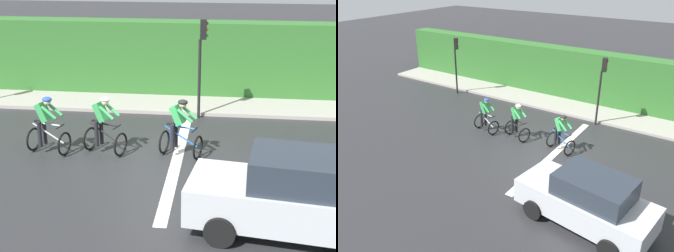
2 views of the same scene
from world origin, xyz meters
The scene contains 10 objects.
ground_plane centered at (0.00, 0.00, 0.00)m, with size 80.00×80.00×0.00m, color #28282B.
sidewalk_kerb centered at (5.38, 2.00, 0.06)m, with size 2.80×23.87×0.12m, color #9E998E.
stone_wall_low centered at (6.28, 2.00, 0.27)m, with size 0.44×23.87×0.53m, color tan.
hedge_wall centered at (6.58, 2.00, 1.44)m, with size 1.10×23.87×2.88m, color #2D6628.
road_marking_stop_line centered at (0.00, -0.38, 0.00)m, with size 7.00×0.30×0.01m, color silver.
cyclist_lead centered at (0.20, 3.33, 0.80)m, with size 0.92×1.21×1.66m.
cyclist_second centered at (0.40, 1.74, 0.80)m, with size 1.00×1.25×1.66m.
cyclist_mid centered at (0.40, -0.42, 0.80)m, with size 0.97×1.23×1.66m.
car_silver centered at (-3.38, -3.09, 0.87)m, with size 2.30×4.29×1.76m.
traffic_light_near_crossing centered at (3.79, -0.80, 2.22)m, with size 0.22×0.31×3.34m.
Camera 1 is at (-12.76, -1.68, 5.64)m, focal length 54.43 mm.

